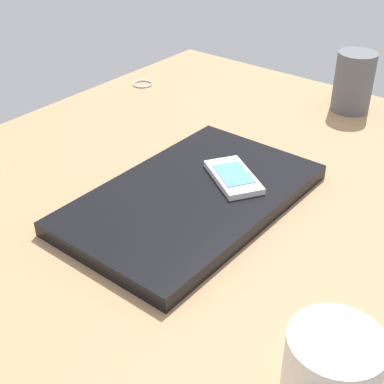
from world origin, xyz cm
name	(u,v)px	position (x,y,z in cm)	size (l,w,h in cm)	color
desk_surface	(140,240)	(0.00, 0.00, 1.50)	(120.00, 80.00, 3.00)	#9E7751
laptop_closed	(192,198)	(-8.69, 1.42, 4.01)	(34.97, 21.23, 2.03)	black
cell_phone_on_laptop	(233,177)	(-14.63, 3.91, 5.49)	(9.53, 10.92, 0.99)	silver
key_ring	(143,84)	(-36.46, -33.29, 3.18)	(3.94, 3.94, 0.36)	silver
pen_cup	(353,82)	(-50.90, 4.46, 8.29)	(6.84, 6.84, 10.57)	#595B60
coffee_mug	(329,378)	(9.24, 29.80, 7.33)	(11.11, 7.87, 8.66)	silver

